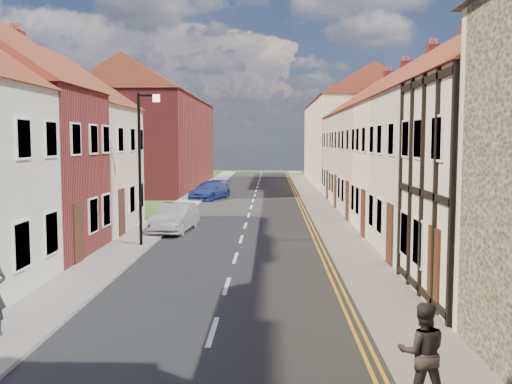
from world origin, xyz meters
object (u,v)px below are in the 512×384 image
lamppost (142,159)px  pedestrian_right (422,352)px  car_far (210,190)px  car_mid (175,218)px

lamppost → pedestrian_right: lamppost is taller
lamppost → pedestrian_right: bearing=-61.0°
lamppost → pedestrian_right: size_ratio=3.71×
lamppost → car_far: 19.20m
lamppost → car_far: bearing=88.2°
car_mid → pedestrian_right: (6.90, -17.50, 0.26)m
lamppost → car_far: (0.61, 18.98, -2.88)m
pedestrian_right → car_mid: bearing=-64.5°
pedestrian_right → car_far: bearing=-74.0°
pedestrian_right → lamppost: bearing=-57.0°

